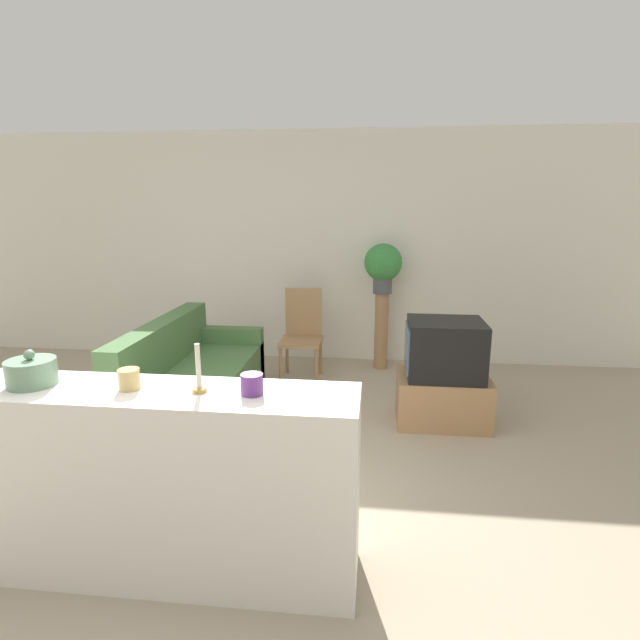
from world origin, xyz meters
name	(u,v)px	position (x,y,z in m)	size (l,w,h in m)	color
ground_plane	(172,524)	(0.00, 0.00, 0.00)	(14.00, 14.00, 0.00)	tan
wall_back	(278,248)	(0.00, 3.43, 1.35)	(9.00, 0.06, 2.70)	silver
couch	(192,382)	(-0.45, 1.59, 0.30)	(0.82, 1.85, 0.85)	#476B3D
tv_stand	(442,399)	(1.78, 1.66, 0.21)	(0.78, 0.57, 0.42)	#9E754C
television	(444,349)	(1.78, 1.66, 0.66)	(0.64, 0.54, 0.49)	black
wooden_chair	(302,331)	(0.40, 2.69, 0.52)	(0.44, 0.44, 0.97)	#9E754C
plant_stand	(381,331)	(1.26, 3.09, 0.44)	(0.15, 0.15, 0.88)	#9E754C
potted_plant	(383,265)	(1.26, 3.09, 1.21)	(0.42, 0.42, 0.56)	#4C4C51
foreground_counter	(137,482)	(0.00, -0.36, 0.50)	(2.24, 0.44, 1.00)	white
decorative_bowl	(32,372)	(-0.49, -0.36, 1.06)	(0.23, 0.23, 0.18)	gray
candle_jar	(129,379)	(0.01, -0.36, 1.05)	(0.10, 0.10, 0.10)	tan
candlestick	(199,377)	(0.36, -0.36, 1.07)	(0.07, 0.07, 0.24)	#B7933D
coffee_tin	(252,384)	(0.61, -0.36, 1.05)	(0.11, 0.11, 0.10)	#66337F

